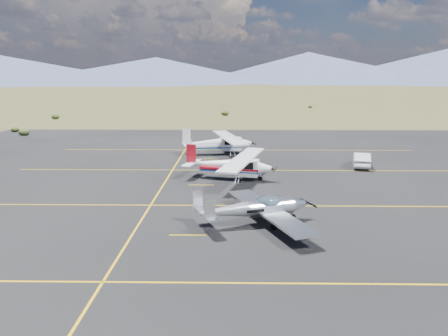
% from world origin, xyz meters
% --- Properties ---
extents(ground, '(1600.00, 1600.00, 0.00)m').
position_xyz_m(ground, '(0.00, 0.00, 0.00)').
color(ground, '#383D1C').
rests_on(ground, ground).
extents(apron, '(72.00, 72.00, 0.02)m').
position_xyz_m(apron, '(0.00, 7.00, 0.00)').
color(apron, black).
rests_on(apron, ground).
extents(aircraft_low_wing, '(6.76, 9.09, 2.00)m').
position_xyz_m(aircraft_low_wing, '(0.86, -1.63, 0.96)').
color(aircraft_low_wing, silver).
rests_on(aircraft_low_wing, apron).
extents(aircraft_cessna, '(7.15, 10.94, 2.77)m').
position_xyz_m(aircraft_cessna, '(-0.77, 9.55, 1.23)').
color(aircraft_cessna, white).
rests_on(aircraft_cessna, apron).
extents(aircraft_plain, '(7.31, 11.44, 2.89)m').
position_xyz_m(aircraft_plain, '(-2.01, 21.20, 1.29)').
color(aircraft_plain, silver).
rests_on(aircraft_plain, apron).
extents(sedan, '(2.41, 4.41, 1.38)m').
position_xyz_m(sedan, '(11.56, 14.65, 0.70)').
color(sedan, silver).
rests_on(sedan, apron).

